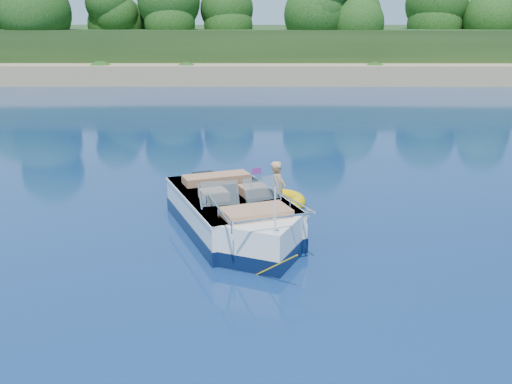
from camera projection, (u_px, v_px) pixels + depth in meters
ground at (323, 307)px, 9.86m from camera, size 160.00×160.00×0.00m
shoreline at (268, 52)px, 70.62m from camera, size 170.00×59.00×6.00m
treeline at (273, 10)px, 47.52m from camera, size 150.00×7.12×8.19m
motorboat at (236, 219)px, 13.10m from camera, size 3.49×5.67×2.00m
tow_tube at (279, 201)px, 15.31m from camera, size 1.51×1.51×0.38m
boy at (278, 205)px, 15.31m from camera, size 0.52×0.91×1.68m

